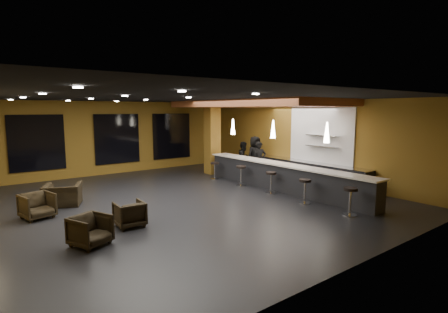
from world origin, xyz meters
TOP-DOWN VIEW (x-y plane):
  - floor at (0.00, 0.00)m, footprint 12.00×13.00m
  - ceiling at (0.00, 0.00)m, footprint 12.00×13.00m
  - wall_back at (0.00, 6.55)m, footprint 12.00×0.10m
  - wall_front at (0.00, -6.55)m, footprint 12.00×0.10m
  - wall_right at (6.05, 0.00)m, footprint 0.10×13.00m
  - wood_soffit at (4.00, 1.00)m, footprint 3.60×8.00m
  - window_left at (-3.50, 6.44)m, footprint 2.20×0.06m
  - window_center at (0.00, 6.44)m, footprint 2.20×0.06m
  - window_right at (3.00, 6.44)m, footprint 2.20×0.06m
  - tile_backsplash at (5.96, -1.00)m, footprint 0.06×3.20m
  - bar_counter at (3.65, -1.00)m, footprint 0.60×8.00m
  - bar_top at (3.65, -1.00)m, footprint 0.78×8.10m
  - prep_counter at (5.65, -0.50)m, footprint 0.70×6.00m
  - prep_top at (5.65, -0.50)m, footprint 0.72×6.00m
  - wall_shelf_lower at (5.82, -1.20)m, footprint 0.30×1.50m
  - wall_shelf_upper at (5.82, -1.20)m, footprint 0.30×1.50m
  - column at (3.65, 3.60)m, footprint 0.60×0.60m
  - pendant_0 at (3.65, -3.00)m, footprint 0.20×0.20m
  - pendant_1 at (3.65, -0.50)m, footprint 0.20×0.20m
  - pendant_2 at (3.65, 2.00)m, footprint 0.20×0.20m
  - staff_a at (4.63, 1.29)m, footprint 0.72×0.61m
  - staff_b at (4.74, 2.50)m, footprint 0.93×0.82m
  - staff_c at (5.03, 2.04)m, footprint 0.94×0.64m
  - armchair_a at (-3.91, -2.19)m, footprint 1.01×1.02m
  - armchair_b at (-2.67, -1.46)m, footprint 0.76×0.78m
  - armchair_c at (-4.51, 0.81)m, footprint 0.96×0.98m
  - armchair_d at (-3.61, 1.79)m, footprint 1.41×1.34m
  - bar_stool_0 at (2.86, -4.49)m, footprint 0.42×0.42m
  - bar_stool_1 at (2.87, -2.79)m, footprint 0.41×0.41m
  - bar_stool_2 at (2.98, -1.10)m, footprint 0.41×0.41m
  - bar_stool_3 at (2.92, 0.56)m, footprint 0.42×0.42m
  - bar_stool_4 at (2.88, 2.33)m, footprint 0.39×0.39m

SIDE VIEW (x-z plane):
  - floor at x=0.00m, z-range -0.10..0.00m
  - armchair_b at x=-2.67m, z-range 0.00..0.68m
  - armchair_a at x=-3.91m, z-range 0.00..0.71m
  - armchair_d at x=-3.61m, z-range 0.00..0.72m
  - armchair_c at x=-4.51m, z-range 0.00..0.74m
  - prep_counter at x=5.65m, z-range 0.00..0.86m
  - bar_stool_4 at x=2.88m, z-range 0.11..0.88m
  - bar_counter at x=3.65m, z-range 0.00..1.00m
  - bar_stool_2 at x=2.98m, z-range 0.11..0.92m
  - bar_stool_1 at x=2.87m, z-range 0.11..0.93m
  - bar_stool_3 at x=2.92m, z-range 0.12..0.95m
  - bar_stool_0 at x=2.86m, z-range 0.12..0.96m
  - staff_b at x=4.74m, z-range 0.00..1.58m
  - staff_a at x=4.63m, z-range 0.00..1.67m
  - prep_top at x=5.65m, z-range 0.87..0.90m
  - staff_c at x=5.03m, z-range 0.00..1.86m
  - bar_top at x=3.65m, z-range 1.00..1.05m
  - wall_shelf_lower at x=5.82m, z-range 1.59..1.61m
  - window_left at x=-3.50m, z-range 0.50..2.90m
  - window_center at x=0.00m, z-range 0.50..2.90m
  - window_right at x=3.00m, z-range 0.50..2.90m
  - wall_back at x=0.00m, z-range 0.00..3.50m
  - wall_front at x=0.00m, z-range 0.00..3.50m
  - wall_right at x=6.05m, z-range 0.00..3.50m
  - column at x=3.65m, z-range 0.00..3.50m
  - tile_backsplash at x=5.96m, z-range 0.80..3.20m
  - wall_shelf_upper at x=5.82m, z-range 2.03..2.06m
  - pendant_0 at x=3.65m, z-range 2.00..2.70m
  - pendant_1 at x=3.65m, z-range 2.00..2.70m
  - pendant_2 at x=3.65m, z-range 2.00..2.70m
  - wood_soffit at x=4.00m, z-range 3.22..3.50m
  - ceiling at x=0.00m, z-range 3.50..3.60m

